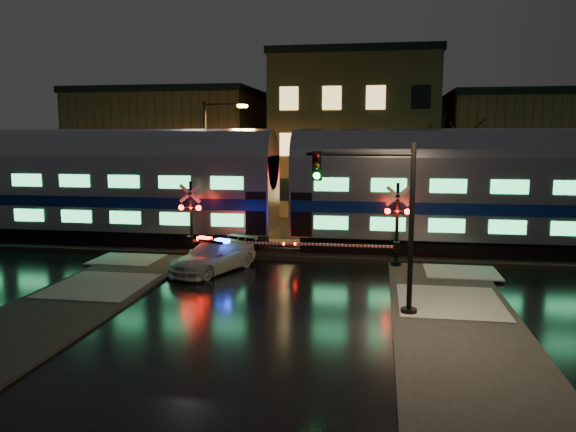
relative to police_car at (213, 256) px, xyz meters
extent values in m
plane|color=black|center=(3.00, -0.42, -0.66)|extent=(120.00, 120.00, 0.00)
cube|color=black|center=(3.00, 4.58, -0.54)|extent=(90.00, 4.20, 0.24)
cube|color=#2D2D2D|center=(-3.50, -6.42, -0.60)|extent=(4.00, 20.00, 0.12)
cube|color=#2D2D2D|center=(9.50, -6.42, -0.60)|extent=(4.00, 20.00, 0.12)
cube|color=#512D1F|center=(-10.00, 21.58, 3.84)|extent=(14.00, 10.00, 9.00)
cube|color=brown|center=(5.00, 22.08, 5.09)|extent=(12.00, 11.00, 11.50)
cube|color=#512D1F|center=(18.00, 21.58, 3.59)|extent=(12.00, 10.00, 8.50)
cube|color=black|center=(-10.71, 4.58, -0.02)|extent=(24.00, 2.40, 0.80)
cube|color=#B7BAC1|center=(-10.71, 4.58, 2.28)|extent=(25.00, 3.05, 3.80)
cube|color=navy|center=(-10.71, 4.58, 1.88)|extent=(24.75, 3.09, 0.55)
cube|color=#3BE17B|center=(-10.71, 3.02, 1.13)|extent=(21.00, 0.05, 0.62)
cube|color=#3BE17B|center=(-10.71, 3.02, 2.93)|extent=(21.00, 0.05, 0.62)
cylinder|color=#B7BAC1|center=(-10.71, 4.58, 3.98)|extent=(25.00, 3.05, 3.05)
cube|color=black|center=(15.29, 4.58, -0.02)|extent=(24.00, 2.40, 0.80)
cube|color=#B7BAC1|center=(15.29, 4.58, 2.28)|extent=(25.00, 3.05, 3.80)
cube|color=navy|center=(15.29, 4.58, 1.88)|extent=(24.75, 3.09, 0.55)
cube|color=#3BE17B|center=(15.29, 3.02, 1.13)|extent=(21.00, 0.05, 0.62)
cube|color=#3BE17B|center=(15.29, 3.02, 2.93)|extent=(21.00, 0.05, 0.62)
cylinder|color=#B7BAC1|center=(15.29, 4.58, 3.98)|extent=(25.00, 3.05, 3.05)
imported|color=silver|center=(0.00, 0.00, -0.01)|extent=(3.44, 4.90, 1.32)
cube|color=black|center=(0.00, 0.00, 0.69)|extent=(1.40, 0.85, 0.09)
cube|color=#FF0C05|center=(-0.46, 0.19, 0.73)|extent=(0.68, 0.51, 0.15)
cube|color=#1426FF|center=(0.46, -0.19, 0.73)|extent=(0.68, 0.51, 0.15)
cylinder|color=black|center=(7.80, 1.98, -0.52)|extent=(0.47, 0.47, 0.28)
cylinder|color=black|center=(7.80, 1.98, 1.23)|extent=(0.15, 0.15, 3.79)
sphere|color=#FF0C05|center=(7.37, 1.80, 1.89)|extent=(0.25, 0.25, 0.25)
sphere|color=#FF0C05|center=(8.23, 1.80, 1.89)|extent=(0.25, 0.25, 0.25)
cube|color=white|center=(5.43, 1.73, 0.33)|extent=(4.73, 0.10, 0.10)
cube|color=black|center=(7.80, 1.73, 0.33)|extent=(0.25, 0.30, 0.45)
cylinder|color=black|center=(-1.65, 1.98, -0.52)|extent=(0.47, 0.47, 0.28)
cylinder|color=black|center=(-1.65, 1.98, 1.20)|extent=(0.15, 0.15, 3.73)
sphere|color=#FF0C05|center=(-2.07, 1.80, 1.86)|extent=(0.24, 0.24, 0.24)
sphere|color=#FF0C05|center=(-1.23, 1.80, 1.86)|extent=(0.24, 0.24, 0.24)
cube|color=white|center=(0.69, 1.73, 0.32)|extent=(4.67, 0.10, 0.10)
cube|color=black|center=(-1.65, 1.73, 0.32)|extent=(0.25, 0.30, 0.45)
cylinder|color=black|center=(8.04, -4.91, -0.52)|extent=(0.52, 0.52, 0.28)
cylinder|color=black|center=(8.04, -4.91, 2.15)|extent=(0.17, 0.17, 5.62)
cylinder|color=black|center=(6.35, -4.91, 4.58)|extent=(3.37, 0.11, 0.11)
cube|color=black|center=(5.04, -5.06, 4.21)|extent=(0.30, 0.26, 0.94)
sphere|color=#0CFF3F|center=(5.04, -5.22, 3.91)|extent=(0.21, 0.21, 0.21)
cylinder|color=black|center=(-3.01, 8.58, 3.22)|extent=(0.19, 0.19, 7.78)
cylinder|color=black|center=(-1.84, 8.58, 6.92)|extent=(2.33, 0.12, 0.12)
cube|color=yellow|center=(-0.77, 8.58, 6.82)|extent=(0.53, 0.27, 0.17)
camera|label=1|loc=(7.03, -22.85, 5.16)|focal=35.00mm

